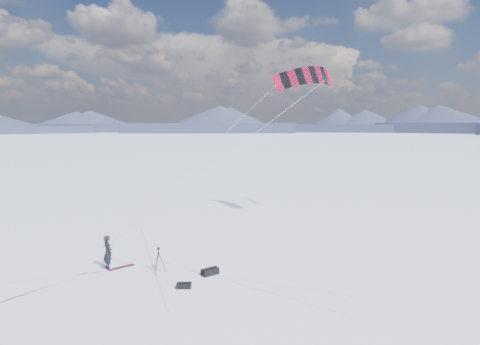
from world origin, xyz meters
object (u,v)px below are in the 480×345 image
snowboard (121,267)px  tripod (158,257)px  gear_bag_b (184,285)px  snowkiter (109,269)px  gear_bag_a (210,271)px

snowboard → tripod: 2.49m
gear_bag_b → snowkiter: bearing=149.0°
gear_bag_a → tripod: bearing=139.3°
snowkiter → gear_bag_b: (2.98, -4.06, 0.14)m
tripod → gear_bag_b: bearing=-67.0°
snowboard → gear_bag_b: 4.65m
tripod → snowkiter: bearing=152.3°
snowkiter → gear_bag_b: 5.04m
snowboard → gear_bag_a: bearing=-51.8°
tripod → gear_bag_a: 2.79m
snowkiter → tripod: size_ratio=1.35×
snowkiter → tripod: tripod is taller
snowkiter → tripod: bearing=-139.2°
snowboard → snowkiter: bearing=160.2°
snowboard → gear_bag_a: size_ratio=1.50×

